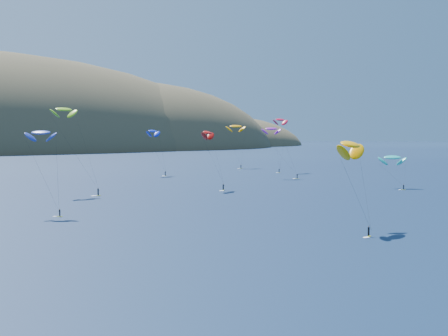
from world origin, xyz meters
TOP-DOWN VIEW (x-y plane):
  - kitesurfer_2 at (-12.43, 31.63)m, footprint 10.67×13.28m
  - kitesurfer_3 at (-36.78, 123.76)m, footprint 11.54×12.59m
  - kitesurfer_4 at (19.32, 177.88)m, footprint 8.84×9.98m
  - kitesurfer_5 at (59.58, 85.37)m, footprint 8.88×12.44m
  - kitesurfer_6 at (52.54, 140.84)m, footprint 9.89×13.71m
  - kitesurfer_8 at (76.68, 165.83)m, footprint 8.58×6.59m
  - kitesurfer_9 at (6.28, 113.68)m, footprint 8.21×10.96m
  - kitesurfer_10 at (-55.67, 83.77)m, footprint 7.29×9.61m
  - kitesurfer_11 at (77.85, 203.00)m, footprint 10.53×12.50m

SIDE VIEW (x-z plane):
  - kitesurfer_5 at x=59.58m, z-range 3.75..16.01m
  - kitesurfer_2 at x=-12.43m, z-range 6.67..25.45m
  - kitesurfer_9 at x=6.28m, z-range 7.86..27.98m
  - kitesurfer_10 at x=-55.67m, z-range 8.14..28.27m
  - kitesurfer_4 at x=19.32m, z-range 7.99..28.56m
  - kitesurfer_6 at x=52.54m, z-range 8.54..29.92m
  - kitesurfer_11 at x=77.85m, z-range 8.94..32.24m
  - kitesurfer_8 at x=76.68m, z-range 10.51..36.16m
  - kitesurfer_3 at x=-36.78m, z-range 11.18..38.25m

